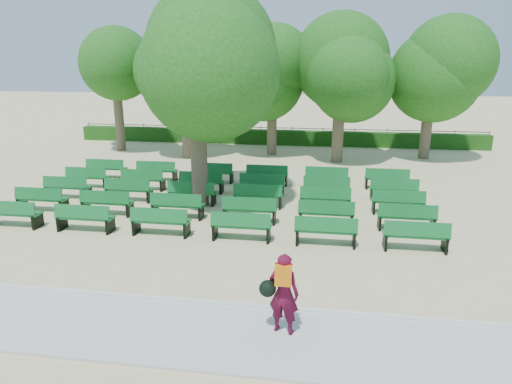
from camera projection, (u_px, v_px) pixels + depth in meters
ground at (231, 213)px, 16.04m from camera, size 120.00×120.00×0.00m
paving at (156, 330)px, 9.01m from camera, size 30.00×2.20×0.06m
curb at (174, 300)px, 10.09m from camera, size 30.00×0.12×0.10m
hedge at (275, 137)px, 29.22m from camera, size 26.00×0.70×0.90m
fence at (276, 143)px, 29.72m from camera, size 26.00×0.10×1.02m
tree_line at (267, 157)px, 25.54m from camera, size 21.80×6.80×7.04m
bench_array at (224, 203)px, 16.88m from camera, size 1.81×0.63×1.13m
tree_among at (196, 76)px, 15.68m from camera, size 4.91×4.91×6.91m
person at (282, 292)px, 8.68m from camera, size 0.81×0.52×1.64m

